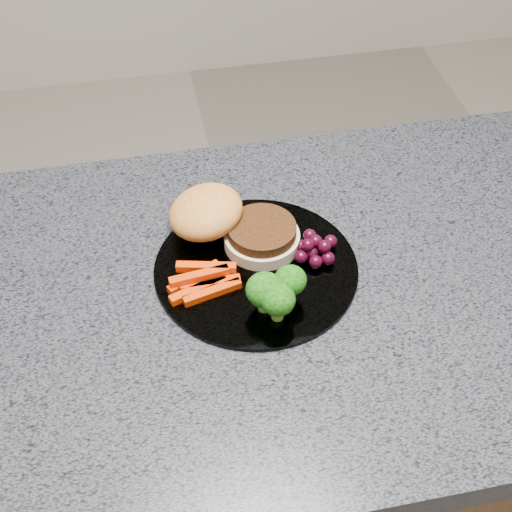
% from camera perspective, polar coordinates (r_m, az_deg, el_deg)
% --- Properties ---
extents(island_cabinet, '(1.20, 0.60, 0.86)m').
position_cam_1_polar(island_cabinet, '(1.30, 5.68, -15.78)').
color(island_cabinet, '#50371B').
rests_on(island_cabinet, ground).
extents(countertop, '(1.20, 0.60, 0.04)m').
position_cam_1_polar(countertop, '(0.93, 7.65, -2.44)').
color(countertop, '#45464F').
rests_on(countertop, island_cabinet).
extents(plate, '(0.26, 0.26, 0.01)m').
position_cam_1_polar(plate, '(0.91, 0.00, -1.01)').
color(plate, white).
rests_on(plate, countertop).
extents(burger, '(0.19, 0.16, 0.05)m').
position_cam_1_polar(burger, '(0.93, -2.45, 2.66)').
color(burger, beige).
rests_on(burger, plate).
extents(carrot_sticks, '(0.09, 0.06, 0.02)m').
position_cam_1_polar(carrot_sticks, '(0.88, -4.23, -1.94)').
color(carrot_sticks, red).
rests_on(carrot_sticks, plate).
extents(broccoli, '(0.08, 0.07, 0.05)m').
position_cam_1_polar(broccoli, '(0.84, 1.60, -2.81)').
color(broccoli, olive).
rests_on(broccoli, plate).
extents(grape_bunch, '(0.06, 0.06, 0.03)m').
position_cam_1_polar(grape_bunch, '(0.92, 4.65, 0.67)').
color(grape_bunch, black).
rests_on(grape_bunch, plate).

